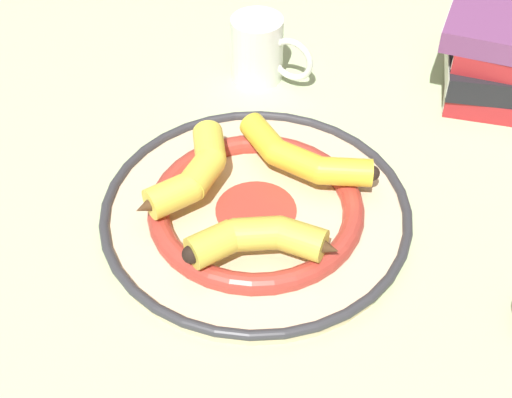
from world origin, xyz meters
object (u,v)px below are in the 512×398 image
at_px(banana_a, 193,173).
at_px(coffee_mug, 259,49).
at_px(decorative_bowl, 256,211).
at_px(banana_c, 260,239).
at_px(banana_b, 298,156).

distance_m(banana_a, coffee_mug, 0.29).
relative_size(decorative_bowl, banana_a, 2.26).
height_order(banana_c, coffee_mug, coffee_mug).
relative_size(banana_b, coffee_mug, 1.45).
bearing_deg(banana_b, banana_c, -76.25).
bearing_deg(banana_c, banana_b, -113.49).
bearing_deg(coffee_mug, banana_b, -49.36).
bearing_deg(decorative_bowl, coffee_mug, 1.15).
xyz_separation_m(banana_a, banana_c, (-0.10, -0.08, -0.00)).
relative_size(banana_a, banana_c, 0.95).
height_order(banana_a, coffee_mug, coffee_mug).
bearing_deg(banana_b, banana_a, -132.55).
distance_m(banana_b, coffee_mug, 0.25).
bearing_deg(decorative_bowl, banana_a, 72.39).
xyz_separation_m(banana_a, banana_b, (0.04, -0.13, -0.00)).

